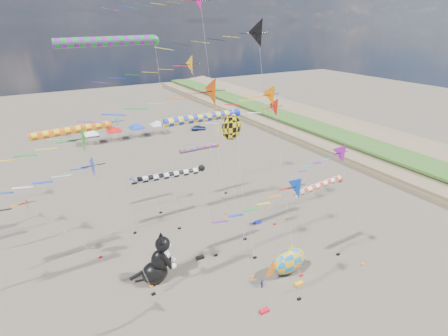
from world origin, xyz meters
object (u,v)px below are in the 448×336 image
cat_inflatable (156,258)px  parked_car (199,128)px  child_blue (262,283)px  fish_inflatable (289,261)px  child_green (299,261)px  person_adult (279,267)px

cat_inflatable → parked_car: size_ratio=1.51×
cat_inflatable → child_blue: size_ratio=5.66×
parked_car → fish_inflatable: bearing=171.4°
cat_inflatable → child_green: cat_inflatable is taller
child_green → child_blue: (-5.46, -0.77, -0.08)m
cat_inflatable → parked_car: cat_inflatable is taller
cat_inflatable → child_green: (14.09, -5.47, -2.15)m
cat_inflatable → child_blue: cat_inflatable is taller
person_adult → child_blue: 2.81m
person_adult → child_green: bearing=-40.9°
cat_inflatable → person_adult: bearing=-8.7°
cat_inflatable → child_green: bearing=-3.8°
child_blue → child_green: bearing=-11.2°
child_blue → fish_inflatable: bearing=-14.6°
fish_inflatable → parked_car: size_ratio=1.56×
fish_inflatable → child_blue: (-3.53, -0.29, -1.13)m
cat_inflatable → child_blue: bearing=-18.4°
person_adult → parked_car: bearing=30.1°
fish_inflatable → child_green: bearing=13.9°
parked_car → child_blue: bearing=168.0°
fish_inflatable → parked_car: fish_inflatable is taller
cat_inflatable → child_green: size_ratio=4.82×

